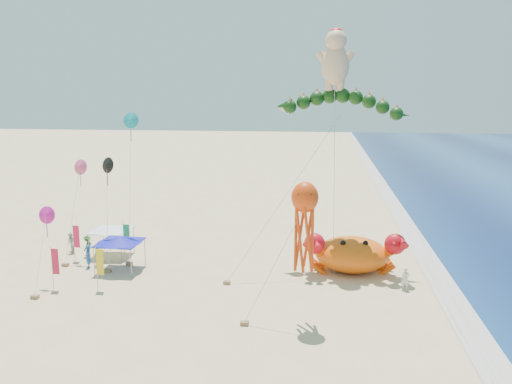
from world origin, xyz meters
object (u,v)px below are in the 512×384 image
crab_inflatable (352,253)px  canopy_white (111,228)px  cherub_kite (335,58)px  octopus_kite (304,220)px  dragon_kite (340,107)px  canopy_blue (119,240)px

crab_inflatable → canopy_white: 20.55m
cherub_kite → canopy_white: (-18.80, -0.93, -14.15)m
cherub_kite → canopy_white: size_ratio=5.53×
crab_inflatable → octopus_kite: size_ratio=0.89×
cherub_kite → canopy_white: bearing=-177.2°
crab_inflatable → cherub_kite: (-1.69, 2.22, 15.09)m
crab_inflatable → dragon_kite: bearing=122.1°
octopus_kite → canopy_blue: 17.01m
canopy_white → cherub_kite: bearing=2.8°
dragon_kite → cherub_kite: 3.82m
dragon_kite → canopy_blue: dragon_kite is taller
cherub_kite → canopy_blue: size_ratio=5.29×
canopy_blue → octopus_kite: bearing=-26.0°
crab_inflatable → dragon_kite: 11.55m
dragon_kite → canopy_blue: 20.37m
octopus_kite → canopy_blue: octopus_kite is taller
crab_inflatable → dragon_kite: size_ratio=0.56×
crab_inflatable → dragon_kite: dragon_kite is taller
octopus_kite → canopy_white: bearing=148.1°
canopy_blue → canopy_white: 4.03m
octopus_kite → canopy_white: octopus_kite is taller
crab_inflatable → canopy_white: (-20.49, 1.29, 0.94)m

